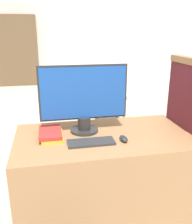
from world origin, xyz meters
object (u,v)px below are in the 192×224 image
(monitor, at_px, (84,98))
(keyboard, at_px, (91,142))
(mouse, at_px, (124,139))
(book_stack, at_px, (51,134))
(far_chair, at_px, (109,90))

(monitor, bearing_deg, keyboard, -86.64)
(mouse, height_order, book_stack, book_stack)
(monitor, height_order, mouse, monitor)
(mouse, relative_size, far_chair, 0.12)
(mouse, bearing_deg, keyboard, 179.50)
(book_stack, distance_m, far_chair, 2.45)
(monitor, distance_m, keyboard, 0.34)
(monitor, relative_size, mouse, 6.10)
(book_stack, bearing_deg, keyboard, -31.89)
(far_chair, bearing_deg, book_stack, -108.50)
(monitor, relative_size, keyboard, 2.02)
(monitor, distance_m, book_stack, 0.35)
(book_stack, relative_size, far_chair, 0.29)
(keyboard, height_order, book_stack, book_stack)
(keyboard, relative_size, book_stack, 1.21)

